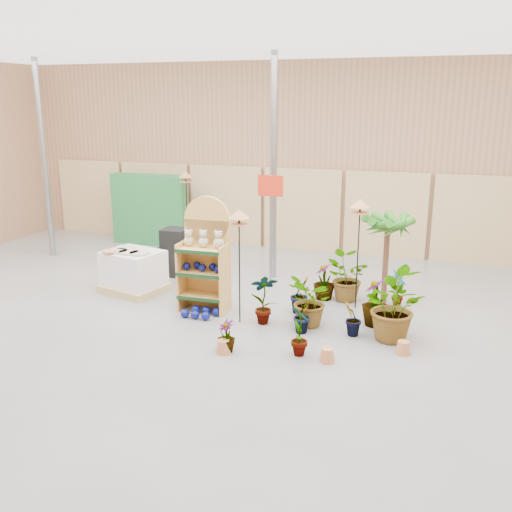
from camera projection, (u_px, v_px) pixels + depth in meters
The scene contains 25 objects.
room at pixel (226, 190), 9.00m from camera, with size 15.20×12.10×4.70m.
display_shelf at pixel (206, 258), 9.95m from camera, with size 0.85×0.55×2.00m.
teddy_bears at pixel (205, 240), 9.76m from camera, with size 0.73×0.19×0.31m.
gazing_balls_shelf at pixel (203, 267), 9.87m from camera, with size 0.73×0.25×0.14m.
gazing_balls_floor at pixel (201, 313), 9.73m from camera, with size 0.63×0.39×0.15m.
pallet_stack at pixel (134, 272), 10.95m from camera, with size 1.32×1.18×0.84m.
charcoal_planters at pixel (172, 255), 12.02m from camera, with size 0.80×0.50×1.00m.
trellis_stock at pixel (149, 210), 14.43m from camera, with size 2.00×0.30×1.80m, color #257238.
offer_sign at pixel (271, 208), 11.03m from camera, with size 0.50×0.08×2.20m.
bird_table_front at pixel (239, 218), 9.04m from camera, with size 0.34×0.34×1.91m.
bird_table_right at pixel (360, 207), 9.70m from camera, with size 0.34×0.34×1.96m.
bird_table_back at pixel (186, 177), 13.37m from camera, with size 0.34×0.34×1.97m.
palm at pixel (388, 223), 9.92m from camera, with size 0.70×0.70×1.77m.
potted_plant_0 at pixel (264, 299), 9.35m from camera, with size 0.46×0.31×0.87m, color #28731B.
potted_plant_1 at pixel (303, 315), 9.03m from camera, with size 0.33×0.26×0.59m, color #28731B.
potted_plant_2 at pixel (311, 301), 9.23m from camera, with size 0.78×0.68×0.87m, color #28731B.
potted_plant_3 at pixel (376, 301), 9.28m from camera, with size 0.46×0.46×0.83m, color #28731B.
potted_plant_4 at pixel (398, 289), 10.15m from camera, with size 0.35×0.24×0.67m, color #28731B.
potted_plant_5 at pixel (300, 294), 9.88m from camera, with size 0.37×0.30×0.68m, color #28731B.
potted_plant_6 at pixel (345, 277), 10.44m from camera, with size 0.80×0.69×0.89m, color #28731B.
potted_plant_7 at pixel (226, 336), 8.34m from camera, with size 0.28×0.28×0.49m, color #28731B.
potted_plant_8 at pixel (300, 330), 8.17m from camera, with size 0.41×0.28×0.78m, color #28731B.
potted_plant_9 at pixel (352, 319), 8.88m from camera, with size 0.31×0.25×0.57m, color #28731B.
potted_plant_10 at pixel (390, 306), 8.71m from camera, with size 0.98×0.85×1.09m, color #28731B.
potted_plant_11 at pixel (324, 281), 10.53m from camera, with size 0.40×0.40×0.71m, color #28731B.
Camera 1 is at (3.30, -7.43, 3.57)m, focal length 40.00 mm.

